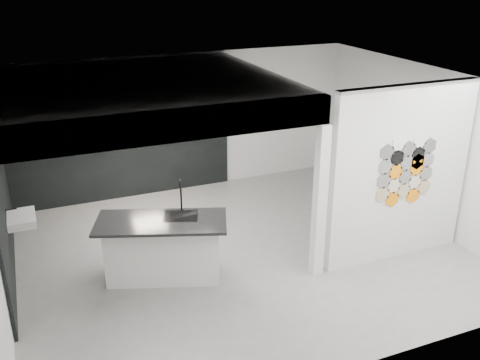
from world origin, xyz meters
name	(u,v)px	position (x,y,z in m)	size (l,w,h in m)	color
floor	(241,252)	(0.00, 0.00, -0.01)	(7.00, 6.00, 0.01)	gray
partition_panel	(400,175)	(2.23, -1.00, 1.40)	(2.45, 0.15, 2.80)	silver
bay_clad_back	(122,141)	(-1.30, 2.97, 1.18)	(4.40, 0.04, 2.35)	black
bay_clad_left	(1,197)	(-3.47, 1.00, 1.18)	(0.04, 4.00, 2.35)	black
bulkhead	(139,93)	(-1.30, 1.00, 2.55)	(4.40, 4.00, 0.40)	silver
corner_column	(320,202)	(0.82, -1.00, 1.18)	(0.16, 0.16, 2.35)	silver
fascia_beam	(173,126)	(-1.30, -0.92, 2.55)	(4.40, 0.16, 0.40)	silver
wall_basin	(22,219)	(-3.24, 0.80, 0.85)	(0.40, 0.60, 0.12)	silver
display_shelf	(127,136)	(-1.20, 2.87, 1.30)	(3.00, 0.15, 0.04)	black
kitchen_island	(163,247)	(-1.36, -0.25, 0.51)	(2.04, 1.41, 1.51)	silver
stockpot	(84,136)	(-2.01, 2.87, 1.40)	(0.21, 0.21, 0.17)	black
kettle	(176,126)	(-0.21, 2.87, 1.40)	(0.19, 0.19, 0.16)	black
glass_bowl	(192,125)	(0.12, 2.87, 1.38)	(0.16, 0.16, 0.11)	gray
glass_vase	(194,125)	(0.15, 2.87, 1.38)	(0.09, 0.09, 0.12)	gray
bottle_dark	(122,132)	(-1.29, 2.87, 1.39)	(0.06, 0.06, 0.15)	black
utensil_cup	(96,137)	(-1.79, 2.87, 1.36)	(0.07, 0.07, 0.09)	black
hex_tile_cluster	(407,170)	(2.26, -1.09, 1.50)	(1.04, 0.02, 1.16)	tan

